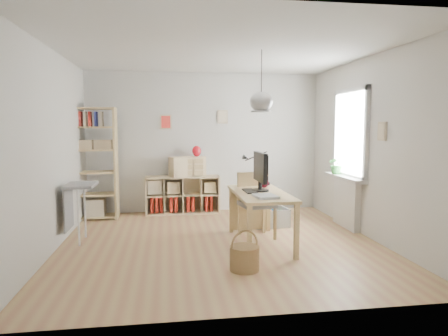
{
  "coord_description": "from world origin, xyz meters",
  "views": [
    {
      "loc": [
        -0.74,
        -5.54,
        1.67
      ],
      "look_at": [
        0.1,
        0.3,
        1.05
      ],
      "focal_mm": 32.0,
      "sensor_mm": 36.0,
      "label": 1
    }
  ],
  "objects": [
    {
      "name": "potted_plant",
      "position": [
        2.12,
        0.86,
        1.02
      ],
      "size": [
        0.33,
        0.29,
        0.33
      ],
      "primitive_type": "imported",
      "rotation": [
        0.0,
        0.0,
        -0.12
      ],
      "color": "#286D2C",
      "rests_on": "windowsill"
    },
    {
      "name": "yarn_ball",
      "position": [
        0.7,
        0.24,
        0.82
      ],
      "size": [
        0.14,
        0.14,
        0.14
      ],
      "primitive_type": "sphere",
      "color": "#4D0A16",
      "rests_on": "desk"
    },
    {
      "name": "monitor",
      "position": [
        0.57,
        -0.06,
        1.06
      ],
      "size": [
        0.25,
        0.63,
        0.55
      ],
      "rotation": [
        0.0,
        0.0,
        -0.0
      ],
      "color": "black",
      "rests_on": "desk"
    },
    {
      "name": "ground",
      "position": [
        0.0,
        0.0,
        0.0
      ],
      "size": [
        4.5,
        4.5,
        0.0
      ],
      "primitive_type": "plane",
      "color": "tan",
      "rests_on": "ground"
    },
    {
      "name": "side_table",
      "position": [
        -2.04,
        0.35,
        0.67
      ],
      "size": [
        0.4,
        0.55,
        0.85
      ],
      "color": "#9B9B9E",
      "rests_on": "ground"
    },
    {
      "name": "windowsill",
      "position": [
        2.14,
        0.6,
        0.83
      ],
      "size": [
        0.22,
        1.2,
        0.06
      ],
      "primitive_type": "cube",
      "color": "silver",
      "rests_on": "radiator"
    },
    {
      "name": "paper_tray",
      "position": [
        0.52,
        -0.58,
        0.77
      ],
      "size": [
        0.31,
        0.36,
        0.03
      ],
      "primitive_type": "cube",
      "rotation": [
        0.0,
        0.0,
        0.13
      ],
      "color": "silver",
      "rests_on": "desk"
    },
    {
      "name": "tall_bookshelf",
      "position": [
        -2.04,
        1.8,
        1.09
      ],
      "size": [
        0.8,
        0.38,
        2.0
      ],
      "color": "#DBBC7E",
      "rests_on": "ground"
    },
    {
      "name": "wicker_basket",
      "position": [
        0.14,
        -1.12,
        0.15
      ],
      "size": [
        0.34,
        0.34,
        0.48
      ],
      "rotation": [
        0.0,
        0.0,
        0.29
      ],
      "color": "olive",
      "rests_on": "ground"
    },
    {
      "name": "task_lamp",
      "position": [
        0.59,
        0.43,
        1.09
      ],
      "size": [
        0.46,
        0.17,
        0.49
      ],
      "color": "black",
      "rests_on": "desk"
    },
    {
      "name": "room_shell",
      "position": [
        0.55,
        -0.15,
        2.0
      ],
      "size": [
        4.5,
        4.5,
        4.5
      ],
      "color": "silver",
      "rests_on": "ground"
    },
    {
      "name": "cube_shelf",
      "position": [
        -0.47,
        2.08,
        0.3
      ],
      "size": [
        1.4,
        0.38,
        0.72
      ],
      "color": "beige",
      "rests_on": "ground"
    },
    {
      "name": "storage_chest",
      "position": [
        0.95,
        0.9,
        0.2
      ],
      "size": [
        0.66,
        0.72,
        0.62
      ],
      "rotation": [
        0.0,
        0.0,
        0.12
      ],
      "color": "#B9B9B4",
      "rests_on": "ground"
    },
    {
      "name": "drawer_chest",
      "position": [
        -0.36,
        2.04,
        0.91
      ],
      "size": [
        0.71,
        0.5,
        0.37
      ],
      "primitive_type": "cube",
      "rotation": [
        0.0,
        0.0,
        0.34
      ],
      "color": "beige",
      "rests_on": "cube_shelf"
    },
    {
      "name": "radiator",
      "position": [
        2.19,
        0.6,
        0.4
      ],
      "size": [
        0.1,
        0.8,
        0.8
      ],
      "primitive_type": "cube",
      "color": "silver",
      "rests_on": "ground"
    },
    {
      "name": "red_vase",
      "position": [
        -0.18,
        2.04,
        1.2
      ],
      "size": [
        0.17,
        0.17,
        0.21
      ],
      "primitive_type": "ellipsoid",
      "color": "maroon",
      "rests_on": "drawer_chest"
    },
    {
      "name": "chair",
      "position": [
        0.58,
        0.28,
        0.55
      ],
      "size": [
        0.55,
        0.55,
        0.97
      ],
      "rotation": [
        0.0,
        0.0,
        0.17
      ],
      "color": "#9B9B9E",
      "rests_on": "ground"
    },
    {
      "name": "desk",
      "position": [
        0.55,
        -0.15,
        0.66
      ],
      "size": [
        0.7,
        1.5,
        0.75
      ],
      "color": "#DBBC7E",
      "rests_on": "ground"
    },
    {
      "name": "window_unit",
      "position": [
        2.23,
        0.6,
        1.55
      ],
      "size": [
        0.07,
        1.16,
        1.46
      ],
      "color": "white",
      "rests_on": "ground"
    },
    {
      "name": "keyboard",
      "position": [
        0.41,
        -0.1,
        0.76
      ],
      "size": [
        0.16,
        0.4,
        0.02
      ],
      "primitive_type": "cube",
      "rotation": [
        0.0,
        0.0,
        0.02
      ],
      "color": "black",
      "rests_on": "desk"
    }
  ]
}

